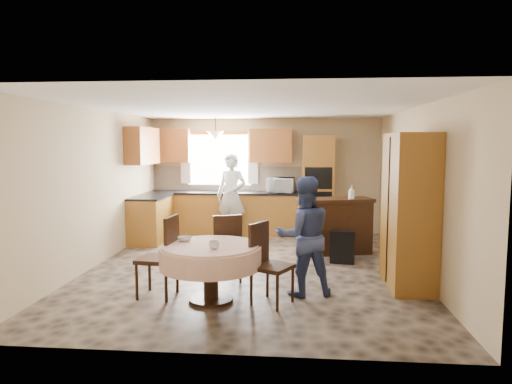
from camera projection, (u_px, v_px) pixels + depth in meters
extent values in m
cube|color=#715F4F|center=(251.00, 268.00, 7.20)|extent=(5.00, 6.00, 0.01)
cube|color=white|center=(251.00, 107.00, 6.94)|extent=(5.00, 6.00, 0.01)
cube|color=tan|center=(265.00, 176.00, 10.04)|extent=(5.00, 0.02, 2.50)
cube|color=tan|center=(219.00, 222.00, 4.10)|extent=(5.00, 0.02, 2.50)
cube|color=tan|center=(96.00, 188.00, 7.29)|extent=(0.02, 6.00, 2.50)
cube|color=tan|center=(416.00, 190.00, 6.85)|extent=(0.02, 6.00, 2.50)
cube|color=white|center=(219.00, 160.00, 10.07)|extent=(1.40, 0.03, 1.10)
cube|color=white|center=(186.00, 157.00, 10.08)|extent=(0.22, 0.02, 1.15)
cube|color=white|center=(253.00, 158.00, 9.95)|extent=(0.22, 0.02, 1.15)
cube|color=#B2702F|center=(225.00, 214.00, 9.90)|extent=(3.30, 0.60, 0.88)
cube|color=black|center=(224.00, 193.00, 9.86)|extent=(3.30, 0.64, 0.04)
cube|color=#B2702F|center=(151.00, 219.00, 9.13)|extent=(0.60, 1.20, 0.88)
cube|color=black|center=(150.00, 197.00, 9.08)|extent=(0.64, 1.20, 0.04)
cube|color=#C7B08C|center=(226.00, 179.00, 10.11)|extent=(3.30, 0.02, 0.55)
cube|color=#A9572A|center=(171.00, 146.00, 9.99)|extent=(0.85, 0.33, 0.72)
cube|color=#A9572A|center=(271.00, 146.00, 9.80)|extent=(0.90, 0.33, 0.72)
cube|color=#A9572A|center=(142.00, 146.00, 8.99)|extent=(0.33, 1.20, 0.72)
cube|color=#B2702F|center=(318.00, 186.00, 9.66)|extent=(0.66, 0.62, 2.12)
cube|color=black|center=(318.00, 178.00, 9.32)|extent=(0.56, 0.01, 0.45)
cube|color=black|center=(318.00, 202.00, 9.38)|extent=(0.56, 0.01, 0.45)
cone|color=beige|center=(215.00, 136.00, 9.54)|extent=(0.36, 0.36, 0.18)
cube|color=#321B0D|center=(335.00, 227.00, 8.13)|extent=(1.39, 0.85, 0.93)
cube|color=black|center=(343.00, 246.00, 7.50)|extent=(0.43, 0.34, 0.53)
cube|color=#B2702F|center=(409.00, 211.00, 6.16)|extent=(0.55, 1.09, 2.09)
cylinder|color=#321B0D|center=(211.00, 275.00, 5.64)|extent=(0.18, 0.18, 0.65)
cylinder|color=#321B0D|center=(211.00, 299.00, 5.68)|extent=(0.55, 0.55, 0.04)
cylinder|color=beige|center=(211.00, 247.00, 5.61)|extent=(1.19, 1.19, 0.05)
cylinder|color=beige|center=(211.00, 257.00, 5.62)|extent=(1.25, 1.25, 0.26)
cube|color=#321B0D|center=(157.00, 259.00, 5.81)|extent=(0.49, 0.49, 0.05)
cube|color=#321B0D|center=(172.00, 237.00, 5.74)|extent=(0.09, 0.43, 0.54)
cylinder|color=#321B0D|center=(138.00, 283.00, 5.66)|extent=(0.04, 0.04, 0.46)
cylinder|color=#321B0D|center=(168.00, 283.00, 5.63)|extent=(0.04, 0.04, 0.46)
cylinder|color=#321B0D|center=(148.00, 274.00, 6.04)|extent=(0.04, 0.04, 0.46)
cylinder|color=#321B0D|center=(176.00, 275.00, 6.01)|extent=(0.04, 0.04, 0.46)
cube|color=#321B0D|center=(225.00, 249.00, 6.51)|extent=(0.53, 0.53, 0.05)
cube|color=#321B0D|center=(228.00, 233.00, 6.30)|extent=(0.39, 0.17, 0.50)
cylinder|color=#321B0D|center=(211.00, 268.00, 6.37)|extent=(0.04, 0.04, 0.43)
cylinder|color=#321B0D|center=(236.00, 269.00, 6.34)|extent=(0.04, 0.04, 0.43)
cylinder|color=#321B0D|center=(215.00, 262.00, 6.73)|extent=(0.04, 0.04, 0.43)
cylinder|color=#321B0D|center=(240.00, 262.00, 6.70)|extent=(0.04, 0.04, 0.43)
cube|color=#321B0D|center=(272.00, 267.00, 5.53)|extent=(0.58, 0.58, 0.05)
cube|color=#321B0D|center=(259.00, 243.00, 5.61)|extent=(0.23, 0.38, 0.51)
cylinder|color=#321B0D|center=(256.00, 290.00, 5.39)|extent=(0.04, 0.04, 0.44)
cylinder|color=#321B0D|center=(287.00, 291.00, 5.36)|extent=(0.04, 0.04, 0.44)
cylinder|color=#321B0D|center=(258.00, 281.00, 5.75)|extent=(0.04, 0.04, 0.44)
cylinder|color=#321B0D|center=(287.00, 282.00, 5.72)|extent=(0.04, 0.04, 0.44)
cube|color=gold|center=(405.00, 165.00, 7.43)|extent=(0.05, 0.62, 0.51)
cube|color=silver|center=(404.00, 165.00, 7.44)|extent=(0.01, 0.51, 0.40)
imported|color=silver|center=(281.00, 185.00, 9.68)|extent=(0.61, 0.44, 0.32)
imported|color=silver|center=(231.00, 196.00, 9.44)|extent=(0.73, 0.59, 1.75)
imported|color=navy|center=(304.00, 236.00, 5.85)|extent=(0.87, 0.76, 1.54)
imported|color=#B2B2B2|center=(314.00, 200.00, 8.12)|extent=(0.20, 0.20, 0.05)
imported|color=silver|center=(351.00, 194.00, 8.05)|extent=(0.14, 0.14, 0.29)
imported|color=#B2B2B2|center=(214.00, 245.00, 5.38)|extent=(0.16, 0.16, 0.10)
imported|color=#B2B2B2|center=(185.00, 239.00, 5.81)|extent=(0.19, 0.19, 0.06)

